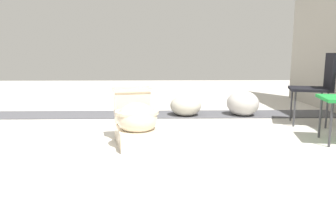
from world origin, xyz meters
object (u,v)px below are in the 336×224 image
object	(u,v)px
toilet	(136,121)
boulder_far	(186,106)
folding_chair_left	(319,81)
boulder_near	(243,103)

from	to	relation	value
toilet	boulder_far	world-z (taller)	toilet
folding_chair_left	boulder_far	distance (m)	1.65
folding_chair_left	boulder_near	bearing A→B (deg)	-21.50
boulder_near	toilet	bearing A→B (deg)	-44.69
folding_chair_left	boulder_near	xyz separation A→B (m)	(-0.56, -0.74, -0.34)
boulder_far	boulder_near	bearing A→B (deg)	89.07
toilet	boulder_far	xyz separation A→B (m)	(-1.36, 0.57, -0.08)
toilet	boulder_near	xyz separation A→B (m)	(-1.35, 1.33, -0.05)
folding_chair_left	boulder_near	world-z (taller)	folding_chair_left
boulder_far	toilet	bearing A→B (deg)	-22.67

